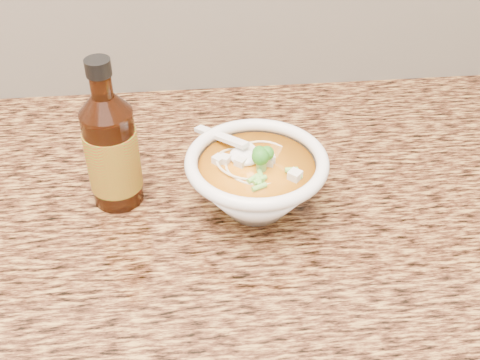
{
  "coord_description": "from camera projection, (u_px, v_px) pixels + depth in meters",
  "views": [
    {
      "loc": [
        0.22,
        1.12,
        1.4
      ],
      "look_at": [
        0.28,
        1.68,
        0.94
      ],
      "focal_mm": 45.0,
      "sensor_mm": 36.0,
      "label": 1
    }
  ],
  "objects": [
    {
      "name": "counter_slab",
      "position": [
        16.0,
        238.0,
        0.74
      ],
      "size": [
        4.0,
        0.68,
        0.04
      ],
      "primitive_type": "cube",
      "color": "#A2793B",
      "rests_on": "cabinet"
    },
    {
      "name": "soup_bowl",
      "position": [
        256.0,
        182.0,
        0.73
      ],
      "size": [
        0.17,
        0.18,
        0.1
      ],
      "rotation": [
        0.0,
        0.0,
        -0.41
      ],
      "color": "white",
      "rests_on": "counter_slab"
    },
    {
      "name": "hot_sauce_bottle",
      "position": [
        112.0,
        151.0,
        0.72
      ],
      "size": [
        0.08,
        0.08,
        0.2
      ],
      "rotation": [
        0.0,
        0.0,
        0.2
      ],
      "color": "#351407",
      "rests_on": "counter_slab"
    }
  ]
}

